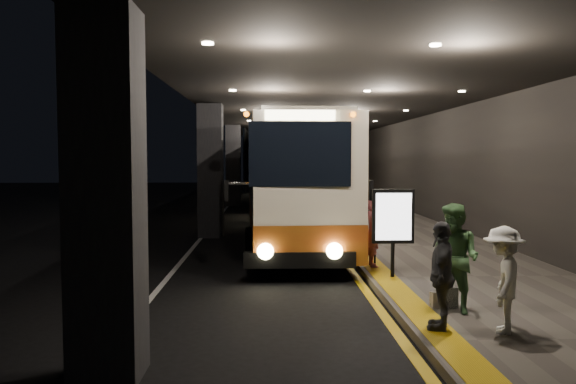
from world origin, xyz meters
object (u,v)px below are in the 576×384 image
object	(u,v)px
bag_polka	(449,298)
bag_plain	(437,300)
passenger_waiting_white	(503,279)
passenger_waiting_grey	(442,275)
info_sign	(393,218)
coach_second	(275,174)
passenger_boarding	(373,232)
coach_main	(290,187)
coach_third	(273,167)
passenger_waiting_green	(455,258)
stanchion_post	(375,241)

from	to	relation	value
bag_polka	bag_plain	size ratio (longest dim) A/B	1.26
passenger_waiting_white	passenger_waiting_grey	world-z (taller)	passenger_waiting_grey
bag_plain	bag_polka	bearing A→B (deg)	-5.08
info_sign	bag_polka	bearing A→B (deg)	-80.14
coach_second	passenger_waiting_white	world-z (taller)	coach_second
passenger_waiting_grey	passenger_boarding	bearing A→B (deg)	-158.54
coach_main	bag_polka	distance (m)	8.56
coach_second	coach_third	world-z (taller)	coach_third
coach_main	passenger_boarding	distance (m)	4.93
coach_main	coach_second	bearing A→B (deg)	88.82
passenger_waiting_green	passenger_waiting_white	bearing A→B (deg)	-18.67
coach_second	passenger_waiting_green	world-z (taller)	coach_second
coach_main	coach_second	world-z (taller)	coach_main
coach_main	coach_third	bearing A→B (deg)	88.14
coach_second	passenger_waiting_green	bearing A→B (deg)	-87.07
passenger_boarding	info_sign	xyz separation A→B (m)	(0.20, -1.17, 0.45)
passenger_boarding	passenger_waiting_green	world-z (taller)	passenger_waiting_green
coach_third	stanchion_post	distance (m)	34.66
passenger_waiting_green	bag_polka	bearing A→B (deg)	143.60
coach_third	passenger_waiting_white	size ratio (longest dim) A/B	8.00
passenger_boarding	passenger_waiting_white	size ratio (longest dim) A/B	1.04
coach_third	passenger_waiting_white	world-z (taller)	coach_third
passenger_boarding	bag_plain	world-z (taller)	passenger_boarding
passenger_waiting_white	info_sign	bearing A→B (deg)	-144.55
passenger_boarding	stanchion_post	distance (m)	0.41
passenger_waiting_white	passenger_boarding	bearing A→B (deg)	-145.03
passenger_waiting_green	passenger_waiting_grey	size ratio (longest dim) A/B	1.11
bag_plain	stanchion_post	world-z (taller)	stanchion_post
passenger_waiting_grey	bag_plain	bearing A→B (deg)	-174.38
coach_second	stanchion_post	distance (m)	19.10
passenger_waiting_white	bag_polka	xyz separation A→B (m)	(-0.35, 1.29, -0.59)
coach_second	passenger_waiting_grey	size ratio (longest dim) A/B	7.34
coach_second	bag_polka	distance (m)	23.02
coach_main	bag_plain	bearing A→B (deg)	-77.46
passenger_waiting_green	coach_third	bearing A→B (deg)	146.84
bag_plain	info_sign	bearing A→B (deg)	95.21
stanchion_post	passenger_waiting_grey	bearing A→B (deg)	-89.86
passenger_waiting_green	bag_polka	size ratio (longest dim) A/B	5.19
passenger_waiting_white	bag_plain	world-z (taller)	passenger_waiting_white
stanchion_post	passenger_boarding	bearing A→B (deg)	-109.83
coach_main	info_sign	size ratio (longest dim) A/B	6.36
passenger_waiting_green	stanchion_post	world-z (taller)	passenger_waiting_green
passenger_waiting_grey	bag_plain	world-z (taller)	passenger_waiting_grey
passenger_waiting_grey	info_sign	world-z (taller)	info_sign
passenger_waiting_grey	bag_polka	size ratio (longest dim) A/B	4.66
coach_main	passenger_waiting_grey	xyz separation A→B (m)	(1.86, -9.25, -0.80)
coach_main	bag_polka	world-z (taller)	coach_main
bag_plain	coach_third	bearing A→B (deg)	93.58
coach_second	coach_third	size ratio (longest dim) A/B	0.95
coach_third	passenger_waiting_grey	xyz separation A→B (m)	(2.11, -39.59, -0.88)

